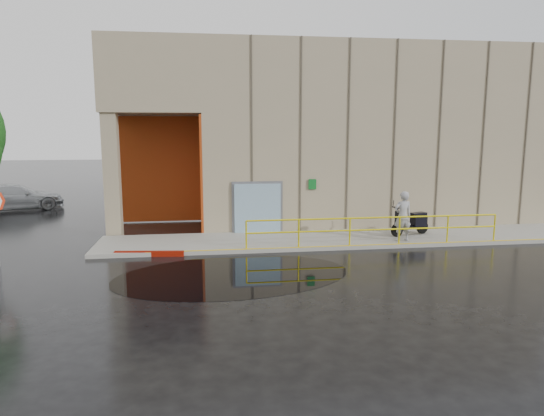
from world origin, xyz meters
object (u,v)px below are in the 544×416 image
at_px(scooter, 411,215).
at_px(red_curb, 149,254).
at_px(car_c, 15,197).
at_px(person, 403,216).

relative_size(scooter, red_curb, 0.79).
relative_size(red_curb, car_c, 0.49).
xyz_separation_m(person, car_c, (-17.63, 10.52, -0.40)).
distance_m(red_curb, car_c, 13.74).
height_order(red_curb, car_c, car_c).
height_order(scooter, red_curb, scooter).
bearing_deg(red_curb, scooter, 7.82).
bearing_deg(person, scooter, -132.68).
relative_size(person, scooter, 1.01).
bearing_deg(scooter, red_curb, 169.48).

